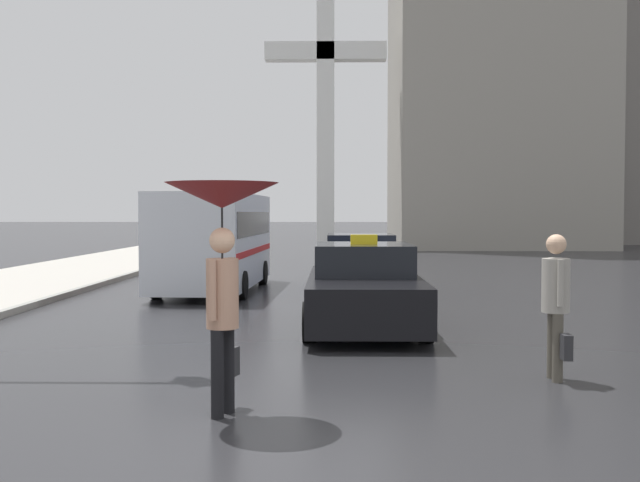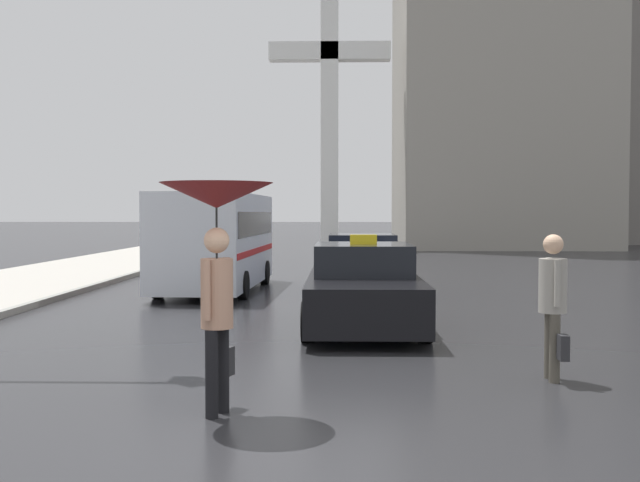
{
  "view_description": "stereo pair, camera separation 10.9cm",
  "coord_description": "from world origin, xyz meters",
  "px_view_note": "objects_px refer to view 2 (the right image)",
  "views": [
    {
      "loc": [
        0.55,
        -5.61,
        1.9
      ],
      "look_at": [
        0.32,
        7.74,
        1.4
      ],
      "focal_mm": 42.0,
      "sensor_mm": 36.0,
      "label": 1
    },
    {
      "loc": [
        0.66,
        -5.6,
        1.9
      ],
      "look_at": [
        0.32,
        7.74,
        1.4
      ],
      "focal_mm": 42.0,
      "sensor_mm": 36.0,
      "label": 2
    }
  ],
  "objects_px": {
    "taxi": "(363,289)",
    "pedestrian_man": "(553,297)",
    "monument_cross": "(330,94)",
    "ambulance_van": "(216,237)",
    "sedan_red": "(362,265)",
    "pedestrian_with_umbrella": "(217,228)"
  },
  "relations": [
    {
      "from": "pedestrian_with_umbrella",
      "to": "sedan_red",
      "type": "bearing_deg",
      "value": 10.55
    },
    {
      "from": "sedan_red",
      "to": "ambulance_van",
      "type": "height_order",
      "value": "ambulance_van"
    },
    {
      "from": "sedan_red",
      "to": "pedestrian_man",
      "type": "xyz_separation_m",
      "value": [
        1.87,
        -9.55,
        0.31
      ]
    },
    {
      "from": "taxi",
      "to": "sedan_red",
      "type": "height_order",
      "value": "taxi"
    },
    {
      "from": "sedan_red",
      "to": "pedestrian_with_umbrella",
      "type": "xyz_separation_m",
      "value": [
        -1.69,
        -11.08,
        1.12
      ]
    },
    {
      "from": "taxi",
      "to": "ambulance_van",
      "type": "bearing_deg",
      "value": -59.29
    },
    {
      "from": "sedan_red",
      "to": "pedestrian_with_umbrella",
      "type": "distance_m",
      "value": 11.26
    },
    {
      "from": "taxi",
      "to": "monument_cross",
      "type": "distance_m",
      "value": 27.34
    },
    {
      "from": "sedan_red",
      "to": "monument_cross",
      "type": "distance_m",
      "value": 21.99
    },
    {
      "from": "taxi",
      "to": "ambulance_van",
      "type": "relative_size",
      "value": 0.78
    },
    {
      "from": "pedestrian_with_umbrella",
      "to": "monument_cross",
      "type": "bearing_deg",
      "value": 18.08
    },
    {
      "from": "taxi",
      "to": "pedestrian_man",
      "type": "xyz_separation_m",
      "value": [
        2.02,
        -3.92,
        0.31
      ]
    },
    {
      "from": "pedestrian_with_umbrella",
      "to": "ambulance_van",
      "type": "bearing_deg",
      "value": 28.67
    },
    {
      "from": "ambulance_van",
      "to": "monument_cross",
      "type": "distance_m",
      "value": 21.8
    },
    {
      "from": "pedestrian_with_umbrella",
      "to": "monument_cross",
      "type": "height_order",
      "value": "monument_cross"
    },
    {
      "from": "sedan_red",
      "to": "pedestrian_with_umbrella",
      "type": "relative_size",
      "value": 2.12
    },
    {
      "from": "taxi",
      "to": "pedestrian_man",
      "type": "bearing_deg",
      "value": 117.28
    },
    {
      "from": "pedestrian_man",
      "to": "monument_cross",
      "type": "height_order",
      "value": "monument_cross"
    },
    {
      "from": "sedan_red",
      "to": "pedestrian_man",
      "type": "bearing_deg",
      "value": 101.08
    },
    {
      "from": "ambulance_van",
      "to": "monument_cross",
      "type": "height_order",
      "value": "monument_cross"
    },
    {
      "from": "ambulance_van",
      "to": "pedestrian_with_umbrella",
      "type": "height_order",
      "value": "ambulance_van"
    },
    {
      "from": "pedestrian_with_umbrella",
      "to": "pedestrian_man",
      "type": "height_order",
      "value": "pedestrian_with_umbrella"
    }
  ]
}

